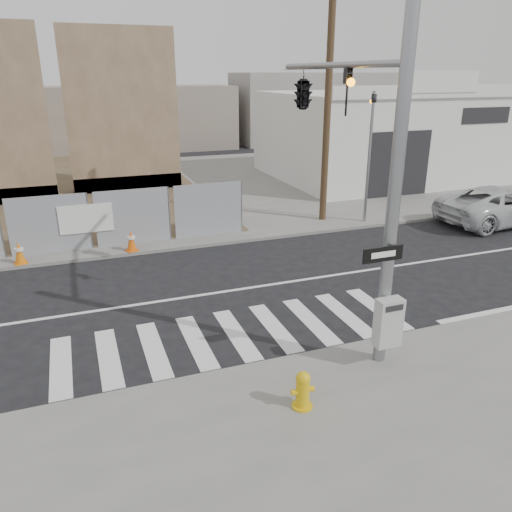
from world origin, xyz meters
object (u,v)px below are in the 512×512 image
object	(u,v)px
signal_pole	(329,126)
fire_hydrant	(303,390)
suv	(502,205)
traffic_cone_d	(131,241)
traffic_cone_c	(19,253)
auto_shop	(379,135)

from	to	relation	value
signal_pole	fire_hydrant	bearing A→B (deg)	-121.65
suv	traffic_cone_d	distance (m)	15.07
fire_hydrant	signal_pole	bearing A→B (deg)	70.56
suv	traffic_cone_c	xyz separation A→B (m)	(-18.55, 1.53, -0.29)
auto_shop	traffic_cone_d	bearing A→B (deg)	-150.75
signal_pole	traffic_cone_d	bearing A→B (deg)	123.29
suv	traffic_cone_c	size ratio (longest dim) A/B	7.42
auto_shop	suv	world-z (taller)	auto_shop
signal_pole	auto_shop	size ratio (longest dim) A/B	0.58
traffic_cone_c	suv	bearing A→B (deg)	-4.71
signal_pole	fire_hydrant	distance (m)	6.10
traffic_cone_d	auto_shop	bearing A→B (deg)	29.25
auto_shop	traffic_cone_d	size ratio (longest dim) A/B	16.11
auto_shop	traffic_cone_c	xyz separation A→B (m)	(-19.18, -8.75, -2.05)
signal_pole	traffic_cone_d	size ratio (longest dim) A/B	9.40
fire_hydrant	suv	distance (m)	15.62
fire_hydrant	traffic_cone_d	world-z (taller)	same
auto_shop	traffic_cone_d	distance (m)	18.02
suv	signal_pole	bearing A→B (deg)	111.84
auto_shop	fire_hydrant	bearing A→B (deg)	-126.38
auto_shop	traffic_cone_c	distance (m)	21.18
fire_hydrant	traffic_cone_d	distance (m)	10.12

